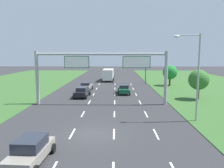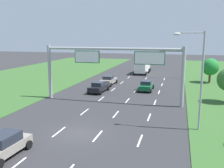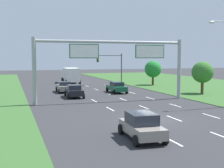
% 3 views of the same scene
% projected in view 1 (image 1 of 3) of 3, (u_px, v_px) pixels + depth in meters
% --- Properties ---
extents(ground_plane, '(200.00, 200.00, 0.00)m').
position_uv_depth(ground_plane, '(93.00, 134.00, 18.24)').
color(ground_plane, '#2D2D30').
extents(lane_dashes_inner_left, '(0.14, 50.40, 0.01)m').
position_uv_depth(lane_dashes_inner_left, '(83.00, 114.00, 24.21)').
color(lane_dashes_inner_left, white).
rests_on(lane_dashes_inner_left, ground_plane).
extents(lane_dashes_inner_right, '(0.14, 50.40, 0.01)m').
position_uv_depth(lane_dashes_inner_right, '(114.00, 114.00, 24.15)').
color(lane_dashes_inner_right, white).
rests_on(lane_dashes_inner_right, ground_plane).
extents(lane_dashes_slip, '(0.14, 50.40, 0.01)m').
position_uv_depth(lane_dashes_slip, '(146.00, 114.00, 24.10)').
color(lane_dashes_slip, white).
rests_on(lane_dashes_slip, ground_plane).
extents(car_near_red, '(2.21, 4.44, 1.51)m').
position_uv_depth(car_near_red, '(86.00, 86.00, 39.62)').
color(car_near_red, gray).
rests_on(car_near_red, ground_plane).
extents(car_lead_silver, '(2.15, 4.09, 1.59)m').
position_uv_depth(car_lead_silver, '(31.00, 150.00, 13.25)').
color(car_lead_silver, gray).
rests_on(car_lead_silver, ground_plane).
extents(car_mid_lane, '(2.26, 4.44, 1.55)m').
position_uv_depth(car_mid_lane, '(82.00, 92.00, 33.70)').
color(car_mid_lane, black).
rests_on(car_mid_lane, ground_plane).
extents(car_far_ahead, '(1.99, 4.40, 1.52)m').
position_uv_depth(car_far_ahead, '(124.00, 89.00, 36.59)').
color(car_far_ahead, '#145633').
rests_on(car_far_ahead, ground_plane).
extents(box_truck, '(2.86, 7.71, 2.92)m').
position_uv_depth(box_truck, '(108.00, 74.00, 54.07)').
color(box_truck, silver).
rests_on(box_truck, ground_plane).
extents(sign_gantry, '(17.24, 0.44, 7.00)m').
position_uv_depth(sign_gantry, '(103.00, 67.00, 28.19)').
color(sign_gantry, '#9EA0A5').
rests_on(sign_gantry, ground_plane).
extents(traffic_light_mast, '(4.76, 0.49, 5.60)m').
position_uv_depth(traffic_light_mast, '(137.00, 66.00, 48.87)').
color(traffic_light_mast, '#47494F').
rests_on(traffic_light_mast, ground_plane).
extents(street_lamp, '(2.61, 0.32, 8.50)m').
position_uv_depth(street_lamp, '(195.00, 70.00, 20.92)').
color(street_lamp, '#9EA0A5').
rests_on(street_lamp, ground_plane).
extents(roadside_tree_mid, '(2.91, 2.91, 4.38)m').
position_uv_depth(roadside_tree_mid, '(199.00, 80.00, 31.46)').
color(roadside_tree_mid, '#513823').
rests_on(roadside_tree_mid, ground_plane).
extents(roadside_tree_far, '(2.95, 2.95, 4.33)m').
position_uv_depth(roadside_tree_far, '(170.00, 72.00, 45.21)').
color(roadside_tree_far, '#513823').
rests_on(roadside_tree_far, ground_plane).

